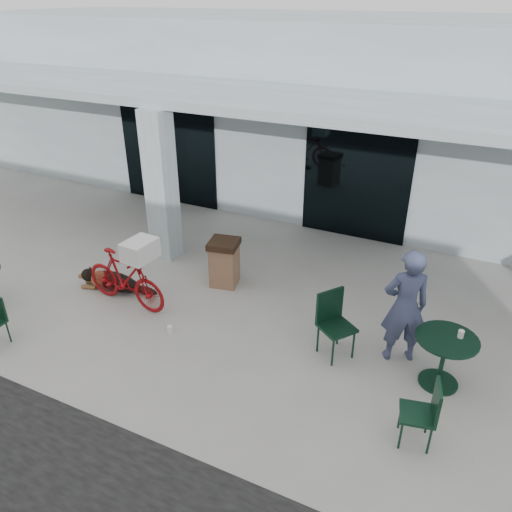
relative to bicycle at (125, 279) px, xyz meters
The scene contains 16 objects.
ground 1.24m from the bicycle, 20.91° to the right, with size 80.00×80.00×0.00m, color #ACA9A2.
building 8.35m from the bicycle, 82.64° to the left, with size 22.00×7.00×4.50m, color silver.
storefront_glass_left 5.13m from the bicycle, 115.18° to the left, with size 2.80×0.06×2.70m, color black.
storefront_glass_right 5.46m from the bicycle, 58.13° to the left, with size 2.40×0.06×2.70m, color black.
column 2.21m from the bicycle, 103.41° to the left, with size 0.50×0.50×3.12m, color silver.
overhang 4.31m from the bicycle, 71.88° to the left, with size 22.00×2.80×0.18m, color silver.
bicycle is the anchor object (origin of this frame).
laundry_basket 0.83m from the bicycle, ahead, with size 0.57×0.42×0.34m, color white.
dog 0.69m from the bicycle, 150.64° to the left, with size 1.18×0.39×0.39m, color black, non-canonical shape.
cup_near_dog 1.33m from the bicycle, 17.94° to the right, with size 0.09×0.09×0.11m, color white.
cafe_table_far 5.42m from the bicycle, ahead, with size 0.87×0.87×0.81m, color #113322, non-canonical shape.
cafe_chair_far_a 3.86m from the bicycle, ahead, with size 0.48×0.53×1.07m, color #113322, non-canonical shape.
cafe_chair_far_b 5.35m from the bicycle, 10.13° to the right, with size 0.42×0.46×0.93m, color #113322, non-canonical shape.
person 4.80m from the bicycle, ahead, with size 0.69×0.45×1.88m, color #3B4264.
cup_on_table 5.59m from the bicycle, ahead, with size 0.08×0.08×0.11m, color white.
trash_receptacle 1.88m from the bicycle, 48.31° to the left, with size 0.54×0.54×0.93m, color #886046, non-canonical shape.
Camera 1 is at (4.40, -5.46, 5.07)m, focal length 35.00 mm.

